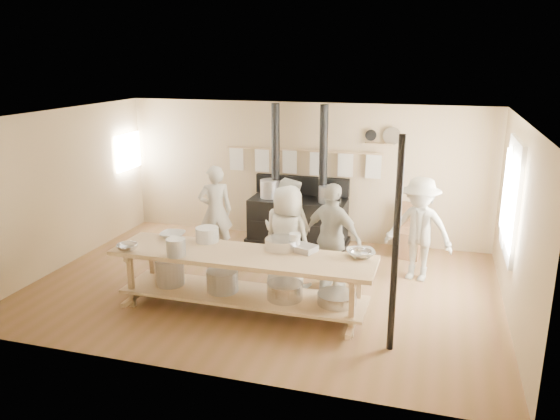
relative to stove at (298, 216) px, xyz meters
The scene contains 24 objects.
ground 2.18m from the stove, 89.82° to the right, with size 7.00×7.00×0.00m, color brown.
room_shell 2.39m from the stove, 89.82° to the right, with size 7.00×7.00×7.00m.
window_right 3.92m from the stove, 23.58° to the right, with size 0.09×1.50×1.65m.
left_opening 3.61m from the stove, behind, with size 0.00×0.90×0.90m.
stove is the anchor object (origin of this frame).
towel_rail 1.08m from the stove, 88.68° to the left, with size 3.00×0.04×0.47m.
back_wall_shelf 2.11m from the stove, 12.13° to the left, with size 0.63×0.14×0.32m.
prep_table 3.02m from the stove, 90.04° to the right, with size 3.60×0.90×0.85m.
support_post 4.11m from the stove, 59.33° to the right, with size 0.08×0.08×2.60m, color black.
cook_far_left 1.63m from the stove, 139.33° to the right, with size 0.59×0.39×1.62m, color beige.
cook_left 2.00m from the stove, 80.09° to the right, with size 0.82×0.64×1.69m, color beige.
cook_center 2.24m from the stove, 79.45° to the right, with size 0.80×0.52×1.63m, color beige.
cook_right 2.23m from the stove, 62.06° to the right, with size 0.97×0.40×1.65m, color beige.
cook_by_window 2.55m from the stove, 27.60° to the right, with size 1.07×0.61×1.65m, color beige.
chair 2.08m from the stove, ahead, with size 0.51×0.51×0.94m.
bowl_white_a 2.97m from the stove, 114.00° to the right, with size 0.35×0.35×0.09m, color white.
bowl_steel_a 3.71m from the stove, 114.75° to the right, with size 0.29×0.29×0.09m, color silver.
bowl_white_b 3.13m from the stove, 59.92° to the right, with size 0.37×0.37×0.09m, color white.
bowl_steel_b 3.15m from the stove, 60.17° to the right, with size 0.30×0.30×0.09m, color silver.
roasting_pan 2.81m from the stove, 74.43° to the right, with size 0.39×0.26×0.09m, color #B2B2B7.
mixing_bowl_large 2.76m from the stove, 80.15° to the right, with size 0.46×0.46×0.15m, color silver.
bucket_galv 3.47m from the stove, 103.52° to the right, with size 0.26×0.26×0.24m, color gray.
deep_bowl_enamel 2.80m from the stove, 103.52° to the right, with size 0.33×0.33×0.21m, color white.
pitcher 2.80m from the stove, 76.41° to the right, with size 0.15×0.15×0.24m, color white.
Camera 1 is at (2.44, -7.39, 3.41)m, focal length 35.00 mm.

